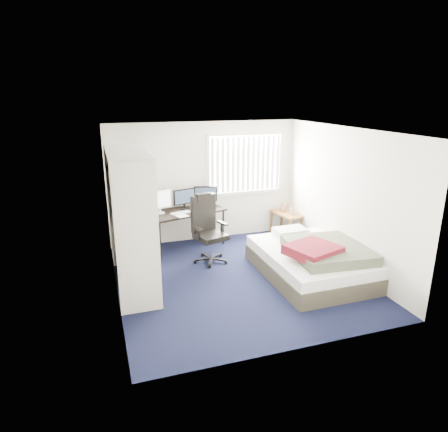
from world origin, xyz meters
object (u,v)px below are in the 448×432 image
office_chair (208,236)px  nightstand (286,216)px  bed (313,260)px  desk (185,209)px

office_chair → nightstand: office_chair is taller
nightstand → bed: (-0.49, -2.00, -0.16)m
desk → nightstand: 2.29m
office_chair → nightstand: bearing=21.3°
desk → nightstand: bearing=-1.6°
desk → office_chair: office_chair is taller
desk → nightstand: size_ratio=2.07×
nightstand → desk: bearing=178.4°
desk → office_chair: bearing=-73.9°
office_chair → desk: bearing=106.1°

